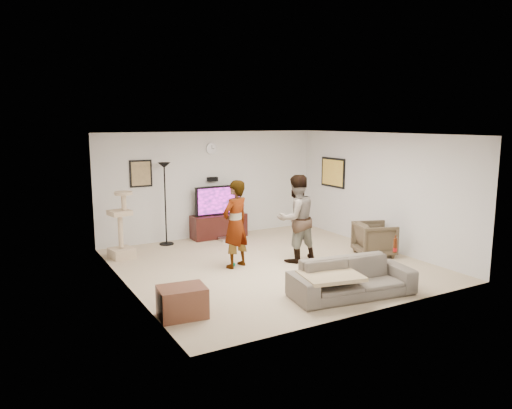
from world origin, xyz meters
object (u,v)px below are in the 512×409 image
floor_lamp (165,204)px  side_table (182,302)px  tv_stand (219,226)px  tv (218,200)px  person_left (235,224)px  sofa (352,278)px  beer_bottle (395,246)px  person_right (296,218)px  armchair (375,239)px  cat_tree (120,225)px

floor_lamp → side_table: 4.25m
side_table → tv_stand: bearing=58.9°
tv → side_table: tv is taller
person_left → sofa: 2.51m
sofa → tv: bearing=100.5°
beer_bottle → side_table: size_ratio=0.38×
tv_stand → sofa: size_ratio=0.67×
sofa → side_table: bearing=177.2°
tv → tv_stand: bearing=0.0°
tv → person_left: size_ratio=0.70×
person_right → sofa: (-0.30, -2.04, -0.57)m
tv_stand → person_left: size_ratio=0.79×
armchair → person_left: bearing=96.2°
person_left → side_table: size_ratio=2.53×
armchair → side_table: 4.73m
tv_stand → cat_tree: 2.58m
floor_lamp → sofa: floor_lamp is taller
person_right → side_table: person_right is taller
side_table → person_left: bearing=45.3°
beer_bottle → side_table: (-3.56, 0.52, -0.48)m
person_right → tv_stand: bearing=-81.0°
floor_lamp → beer_bottle: size_ratio=7.36×
tv_stand → armchair: size_ratio=1.75×
cat_tree → side_table: 3.48m
beer_bottle → side_table: bearing=171.7°
armchair → side_table: armchair is taller
tv → armchair: (2.14, -3.00, -0.55)m
beer_bottle → person_left: bearing=128.7°
tv_stand → floor_lamp: bearing=-178.2°
person_left → armchair: person_left is taller
person_right → armchair: size_ratio=2.28×
floor_lamp → person_left: bearing=-75.5°
cat_tree → armchair: size_ratio=1.81×
person_left → person_right: person_right is taller
person_left → floor_lamp: bearing=-96.1°
sofa → beer_bottle: beer_bottle is taller
armchair → side_table: bearing=122.7°
tv_stand → sofa: (0.18, -4.59, 0.01)m
sofa → side_table: size_ratio=3.01×
person_left → beer_bottle: 2.91m
tv → side_table: size_ratio=1.76×
sofa → armchair: armchair is taller
sofa → armchair: bearing=47.4°
tv → floor_lamp: bearing=-178.2°
tv_stand → person_right: (0.49, -2.55, 0.59)m
floor_lamp → sofa: bearing=-71.8°
sofa → tv_stand: bearing=100.5°
beer_bottle → armchair: size_ratio=0.33×
tv → floor_lamp: 1.32m
tv_stand → cat_tree: bearing=-165.6°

